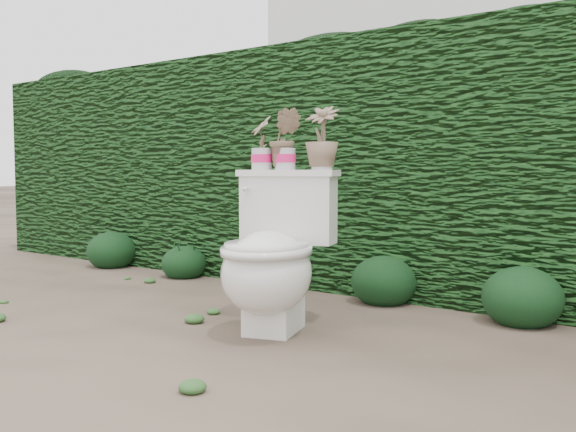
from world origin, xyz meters
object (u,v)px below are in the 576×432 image
Objects in this scene: potted_plant_center at (285,141)px; potted_plant_right at (322,139)px; toilet at (273,259)px; potted_plant_left at (262,144)px.

potted_plant_center is 0.19m from potted_plant_right.
toilet is 2.69× the size of potted_plant_center.
potted_plant_left is 0.89× the size of potted_plant_center.
potted_plant_left is at bearing 120.96° from toilet.
potted_plant_center is (0.12, 0.04, 0.02)m from potted_plant_left.
potted_plant_right is at bearing -2.83° from potted_plant_center.
potted_plant_left is (-0.21, 0.18, 0.55)m from toilet.
potted_plant_left reaches higher than toilet.
potted_plant_right is (0.30, 0.10, 0.02)m from potted_plant_left.
potted_plant_center is at bearing 53.80° from potted_plant_left.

